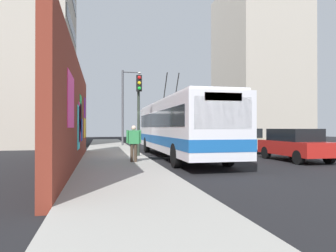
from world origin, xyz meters
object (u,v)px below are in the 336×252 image
object	(u,v)px
parked_car_silver	(211,137)
traffic_light	(139,102)
parked_car_red	(295,144)
parked_car_champagne	(241,139)
pedestrian_at_curb	(134,141)
parked_car_navy	(192,136)
street_lamp	(125,102)
city_bus	(178,126)

from	to	relation	value
parked_car_silver	traffic_light	distance (m)	11.75
parked_car_red	parked_car_champagne	bearing A→B (deg)	0.00
parked_car_silver	traffic_light	size ratio (longest dim) A/B	1.13
parked_car_champagne	traffic_light	distance (m)	8.33
parked_car_silver	pedestrian_at_curb	size ratio (longest dim) A/B	3.05
traffic_light	parked_car_red	bearing A→B (deg)	-109.96
parked_car_silver	parked_car_navy	distance (m)	5.60
parked_car_red	street_lamp	size ratio (longest dim) A/B	0.64
city_bus	traffic_light	bearing A→B (deg)	91.33
parked_car_red	parked_car_silver	xyz separation A→B (m)	(11.58, -0.00, 0.00)
parked_car_champagne	pedestrian_at_curb	xyz separation A→B (m)	(-5.99, 7.90, 0.23)
street_lamp	pedestrian_at_curb	bearing A→B (deg)	177.20
traffic_light	city_bus	bearing A→B (deg)	-88.67
city_bus	pedestrian_at_curb	world-z (taller)	city_bus
parked_car_red	street_lamp	distance (m)	15.24
parked_car_red	parked_car_navy	xyz separation A→B (m)	(17.18, 0.00, 0.00)
parked_car_champagne	traffic_light	world-z (taller)	traffic_light
city_bus	parked_car_silver	world-z (taller)	city_bus
parked_car_champagne	street_lamp	bearing A→B (deg)	45.61
parked_car_navy	city_bus	bearing A→B (deg)	160.22
parked_car_red	parked_car_navy	distance (m)	17.18
city_bus	parked_car_navy	size ratio (longest dim) A/B	2.88
city_bus	parked_car_red	size ratio (longest dim) A/B	3.04
city_bus	street_lamp	world-z (taller)	street_lamp
street_lamp	city_bus	bearing A→B (deg)	-168.71
parked_car_champagne	parked_car_navy	xyz separation A→B (m)	(11.23, 0.00, -0.00)
parked_car_champagne	street_lamp	xyz separation A→B (m)	(7.11, 7.26, 3.00)
pedestrian_at_curb	parked_car_champagne	bearing A→B (deg)	-52.82
parked_car_silver	street_lamp	distance (m)	8.00
traffic_light	street_lamp	distance (m)	10.42
city_bus	parked_car_navy	bearing A→B (deg)	-19.78
parked_car_navy	street_lamp	bearing A→B (deg)	119.57
street_lamp	parked_car_red	bearing A→B (deg)	-150.91
city_bus	parked_car_red	xyz separation A→B (m)	(-2.72, -5.20, -0.88)
city_bus	street_lamp	bearing A→B (deg)	11.29
parked_car_navy	traffic_light	bearing A→B (deg)	153.13
parked_car_navy	pedestrian_at_curb	xyz separation A→B (m)	(-17.23, 7.90, 0.23)
pedestrian_at_curb	traffic_light	size ratio (longest dim) A/B	0.37
parked_car_navy	pedestrian_at_curb	distance (m)	18.95
city_bus	parked_car_champagne	size ratio (longest dim) A/B	2.55
parked_car_red	parked_car_silver	distance (m)	11.58
parked_car_red	traffic_light	bearing A→B (deg)	70.04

